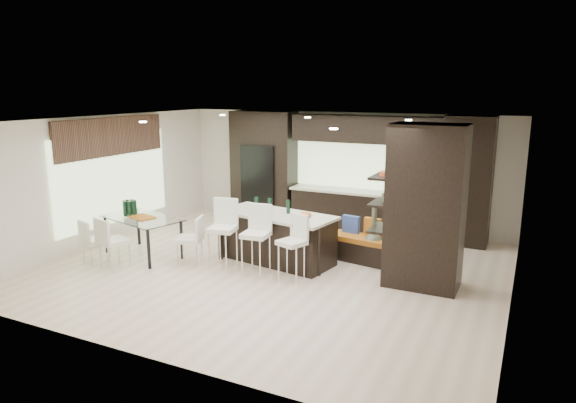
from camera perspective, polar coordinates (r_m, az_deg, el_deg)
The scene contains 22 objects.
ground at distance 9.50m, azimuth -1.59°, elevation -7.50°, with size 8.00×8.00×0.00m, color beige.
back_wall at distance 12.29m, azimuth 5.91°, elevation 3.55°, with size 8.00×0.02×2.70m, color silver.
left_wall at distance 11.50m, azimuth -19.64°, elevation 2.27°, with size 0.02×7.00×2.70m, color silver.
right_wall at distance 8.15m, azimuth 24.22°, elevation -2.11°, with size 0.02×7.00×2.70m, color silver.
ceiling at distance 8.95m, azimuth -1.69°, elevation 8.98°, with size 8.00×7.00×0.02m, color white.
window_left at distance 11.61m, azimuth -18.80°, elevation 2.42°, with size 0.04×3.20×1.90m, color #B2D199.
window_back at distance 12.03m, azimuth 8.55°, elevation 4.25°, with size 3.40×0.04×1.20m, color #B2D199.
stone_accent at distance 11.48m, azimuth -19.01°, elevation 6.84°, with size 0.08×3.00×0.80m, color brown.
ceiling_spots at distance 9.17m, azimuth -0.96°, elevation 8.94°, with size 4.00×3.00×0.02m, color white.
back_cabinetry at distance 11.82m, azimuth 7.64°, elevation 3.15°, with size 6.80×0.68×2.70m, color black.
refrigerator at distance 12.79m, azimuth -2.75°, elevation 2.14°, with size 0.90×0.68×1.90m, color black.
partition_column at distance 8.67m, azimuth 15.07°, elevation -0.59°, with size 1.20×0.80×2.70m, color black.
kitchen_island at distance 9.79m, azimuth -1.26°, elevation -4.00°, with size 2.25×0.97×0.94m, color black.
stool_left at distance 9.44m, azimuth -7.26°, elevation -4.42°, with size 0.46×0.46×1.04m, color white.
stool_mid at distance 9.10m, azimuth -3.58°, elevation -5.07°, with size 0.45×0.45×1.01m, color white.
stool_right at distance 8.83m, azimuth 0.41°, elevation -5.89°, with size 0.41×0.41×0.93m, color white.
bench at distance 9.94m, azimuth 8.23°, elevation -5.23°, with size 1.27×0.49×0.49m, color black.
floor_vase at distance 9.74m, azimuth 9.50°, elevation -3.49°, with size 0.44×0.44×1.19m, color #4D543C, non-canonical shape.
dining_table at distance 10.51m, azimuth -15.80°, elevation -3.79°, with size 1.61×0.91×0.78m, color white.
chair_near at distance 9.95m, azimuth -18.75°, elevation -4.56°, with size 0.48×0.48×0.88m, color white.
chair_far at distance 10.34m, azimuth -20.63°, elevation -4.38°, with size 0.42×0.42×0.78m, color white.
chair_end at distance 9.81m, azimuth -10.90°, elevation -4.49°, with size 0.46×0.46×0.84m, color white.
Camera 1 is at (4.12, -7.92, 3.25)m, focal length 32.00 mm.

